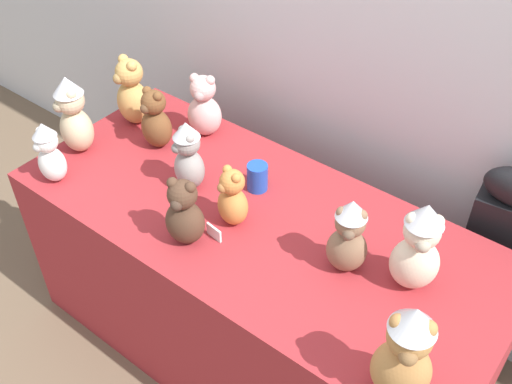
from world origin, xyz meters
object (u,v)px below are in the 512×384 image
(display_table, at_px, (256,287))
(teddy_bear_mocha, at_px, (348,237))
(party_cup_blue, at_px, (257,177))
(teddy_bear_caramel, at_px, (405,354))
(instrument_case, at_px, (492,274))
(teddy_bear_chestnut, at_px, (156,120))
(teddy_bear_honey, at_px, (132,93))
(teddy_bear_sand, at_px, (73,115))
(teddy_bear_blush, at_px, (204,107))
(teddy_bear_snow, at_px, (49,153))
(teddy_bear_ginger, at_px, (232,198))
(teddy_bear_ash, at_px, (188,156))
(teddy_bear_cocoa, at_px, (184,214))
(teddy_bear_cream, at_px, (418,247))

(display_table, distance_m, teddy_bear_mocha, 0.66)
(teddy_bear_mocha, distance_m, party_cup_blue, 0.51)
(teddy_bear_caramel, distance_m, party_cup_blue, 0.95)
(instrument_case, height_order, teddy_bear_chestnut, teddy_bear_chestnut)
(instrument_case, height_order, teddy_bear_honey, teddy_bear_honey)
(instrument_case, bearing_deg, teddy_bear_sand, -164.58)
(teddy_bear_blush, bearing_deg, teddy_bear_snow, -136.22)
(teddy_bear_sand, distance_m, teddy_bear_caramel, 1.57)
(teddy_bear_ginger, xyz_separation_m, party_cup_blue, (-0.04, 0.20, -0.06))
(teddy_bear_ash, bearing_deg, teddy_bear_chestnut, -177.62)
(teddy_bear_sand, distance_m, teddy_bear_chestnut, 0.32)
(teddy_bear_ash, bearing_deg, teddy_bear_caramel, 7.63)
(teddy_bear_cocoa, bearing_deg, teddy_bear_ash, 112.34)
(display_table, bearing_deg, teddy_bear_cocoa, -116.28)
(teddy_bear_ginger, bearing_deg, instrument_case, 55.05)
(party_cup_blue, bearing_deg, teddy_bear_caramel, -28.27)
(teddy_bear_honey, xyz_separation_m, teddy_bear_blush, (0.30, 0.12, -0.01))
(teddy_bear_blush, height_order, teddy_bear_snow, teddy_bear_blush)
(display_table, distance_m, teddy_bear_ash, 0.62)
(teddy_bear_blush, bearing_deg, instrument_case, -10.69)
(teddy_bear_snow, bearing_deg, teddy_bear_sand, 118.39)
(teddy_bear_ginger, bearing_deg, party_cup_blue, 120.13)
(teddy_bear_chestnut, relative_size, teddy_bear_blush, 0.94)
(instrument_case, xyz_separation_m, teddy_bear_sand, (-1.58, -0.66, 0.44))
(teddy_bear_chestnut, distance_m, teddy_bear_blush, 0.21)
(teddy_bear_sand, xyz_separation_m, teddy_bear_ash, (0.52, 0.11, -0.02))
(teddy_bear_caramel, bearing_deg, teddy_bear_sand, 149.53)
(teddy_bear_ginger, height_order, teddy_bear_cocoa, teddy_bear_cocoa)
(display_table, relative_size, teddy_bear_ginger, 7.81)
(teddy_bear_blush, bearing_deg, party_cup_blue, -43.22)
(teddy_bear_chestnut, height_order, teddy_bear_mocha, teddy_bear_mocha)
(teddy_bear_caramel, xyz_separation_m, teddy_bear_ginger, (-0.78, 0.25, -0.06))
(teddy_bear_snow, height_order, teddy_bear_ash, teddy_bear_ash)
(teddy_bear_snow, bearing_deg, teddy_bear_mocha, 20.47)
(teddy_bear_chestnut, relative_size, teddy_bear_cream, 0.78)
(teddy_bear_snow, bearing_deg, instrument_case, 35.30)
(display_table, bearing_deg, teddy_bear_chestnut, 170.74)
(teddy_bear_cocoa, xyz_separation_m, party_cup_blue, (0.02, 0.37, -0.07))
(teddy_bear_blush, bearing_deg, teddy_bear_sand, -152.58)
(teddy_bear_honey, distance_m, teddy_bear_mocha, 1.19)
(teddy_bear_chestnut, bearing_deg, teddy_bear_sand, -134.11)
(teddy_bear_cocoa, bearing_deg, teddy_bear_blush, 108.01)
(teddy_bear_honey, height_order, teddy_bear_cocoa, teddy_bear_honey)
(teddy_bear_caramel, height_order, teddy_bear_ginger, teddy_bear_caramel)
(teddy_bear_chestnut, xyz_separation_m, teddy_bear_honey, (-0.20, 0.07, 0.02))
(teddy_bear_mocha, distance_m, teddy_bear_cocoa, 0.55)
(teddy_bear_blush, height_order, teddy_bear_ginger, teddy_bear_blush)
(display_table, xyz_separation_m, teddy_bear_cocoa, (-0.12, -0.24, 0.52))
(display_table, bearing_deg, teddy_bear_ginger, -126.68)
(instrument_case, height_order, teddy_bear_caramel, teddy_bear_caramel)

